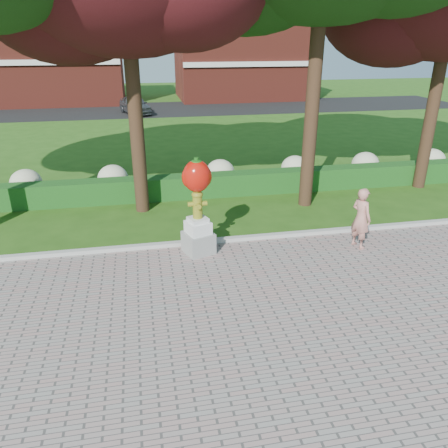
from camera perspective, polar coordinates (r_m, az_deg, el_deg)
name	(u,v)px	position (r m, az deg, el deg)	size (l,w,h in m)	color
ground	(242,302)	(9.66, 2.41, -10.19)	(100.00, 100.00, 0.00)	#264F13
curb	(218,241)	(12.18, -0.81, -2.24)	(40.00, 0.18, 0.15)	#ADADA5
lawn_hedge	(198,186)	(15.74, -3.42, 5.01)	(24.00, 0.70, 0.80)	#124014
hydrangea_row	(209,173)	(16.72, -1.95, 6.68)	(20.10, 1.10, 0.99)	#C1C395
street	(162,109)	(36.27, -8.09, 14.64)	(50.00, 8.00, 0.02)	black
building_left	(37,60)	(42.63, -23.24, 19.09)	(14.00, 8.00, 7.00)	maroon
building_right	(243,62)	(43.04, 2.52, 20.43)	(12.00, 8.00, 6.40)	maroon
hydrant_sculpture	(197,204)	(11.12, -3.48, 2.61)	(0.89, 0.89, 2.58)	gray
woman	(361,218)	(12.18, 17.45, 0.74)	(0.61, 0.40, 1.67)	tan
parked_car	(135,105)	(34.16, -11.55, 15.01)	(1.55, 3.84, 1.31)	#3D4144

